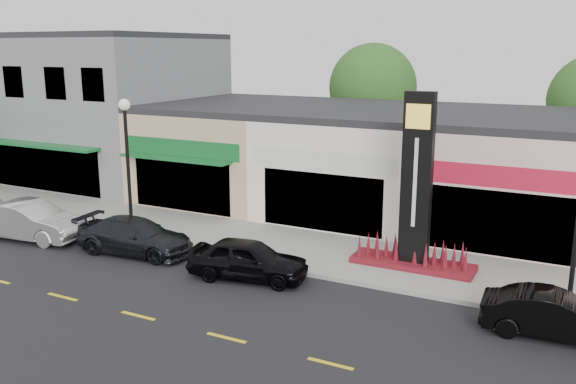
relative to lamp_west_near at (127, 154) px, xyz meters
name	(u,v)px	position (x,y,z in m)	size (l,w,h in m)	color
ground	(279,298)	(8.00, -2.50, -3.48)	(120.00, 120.00, 0.00)	black
sidewalk	(334,254)	(8.00, 1.85, -3.40)	(52.00, 4.30, 0.15)	gray
curb	(308,274)	(8.00, -0.40, -3.40)	(52.00, 0.20, 0.15)	gray
building_grey_2story	(99,107)	(-10.00, 8.98, 0.67)	(12.00, 10.95, 8.30)	slate
shop_beige	(238,148)	(-0.50, 8.96, -1.08)	(7.00, 10.85, 4.80)	tan
shop_cream	(364,159)	(6.50, 8.97, -1.08)	(7.00, 10.01, 4.80)	white
shop_pink_w	(521,172)	(13.50, 8.97, -1.08)	(7.00, 10.01, 4.80)	beige
tree_rear_west	(373,87)	(4.00, 17.00, 1.74)	(5.20, 5.20, 7.83)	#382619
lamp_west_near	(127,154)	(0.00, 0.00, 0.00)	(0.44, 0.44, 5.47)	black
pylon_sign	(415,207)	(11.00, 1.70, -1.20)	(4.20, 1.30, 6.00)	#580F20
car_white_van	(29,221)	(-3.68, -1.81, -2.71)	(4.67, 1.63, 1.54)	#B8B8B8
car_dark_sedan	(135,236)	(1.24, -1.23, -2.81)	(4.57, 1.86, 1.33)	black
car_black_sedan	(248,259)	(6.33, -1.55, -2.79)	(4.02, 1.62, 1.37)	black
car_black_conv	(555,315)	(15.72, -1.49, -2.86)	(3.75, 1.31, 1.24)	black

